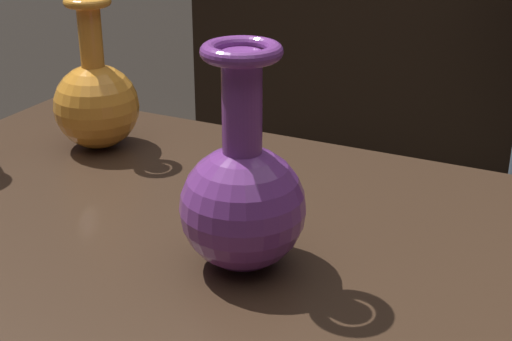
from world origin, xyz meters
The scene contains 2 objects.
vase_centerpiece centered at (0.00, -0.07, 0.89)m, with size 0.14×0.14×0.25m.
vase_tall_behind centered at (-0.37, 0.15, 0.88)m, with size 0.13×0.13×0.23m.
Camera 1 is at (0.34, -0.73, 1.23)m, focal length 52.63 mm.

